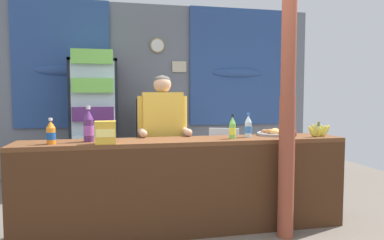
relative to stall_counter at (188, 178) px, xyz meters
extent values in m
plane|color=#665B51|center=(0.05, 0.88, -0.55)|extent=(7.65, 7.65, 0.00)
cube|color=slate|center=(0.05, 2.71, 0.86)|extent=(5.34, 0.12, 2.82)
cube|color=#2D4C89|center=(-1.48, 2.62, 1.26)|extent=(1.47, 0.04, 2.01)
ellipsoid|color=#2D4C89|center=(-1.48, 2.60, 1.16)|extent=(0.81, 0.10, 0.16)
cube|color=#2D4C89|center=(1.41, 2.62, 1.26)|extent=(1.67, 0.04, 2.01)
ellipsoid|color=#2D4C89|center=(1.41, 2.60, 1.16)|extent=(0.92, 0.10, 0.16)
cylinder|color=tan|center=(0.02, 2.63, 1.59)|extent=(0.24, 0.03, 0.24)
cylinder|color=white|center=(0.02, 2.61, 1.59)|extent=(0.20, 0.01, 0.20)
cube|color=beige|center=(0.39, 2.63, 1.25)|extent=(0.24, 0.02, 0.18)
cube|color=brown|center=(0.00, 0.10, 0.33)|extent=(3.14, 0.47, 0.04)
cube|color=#432715|center=(0.00, -0.11, -0.12)|extent=(3.14, 0.04, 0.86)
cube|color=#432715|center=(-1.53, 0.10, -0.12)|extent=(0.08, 0.42, 0.86)
cube|color=#432715|center=(1.53, 0.10, -0.12)|extent=(0.08, 0.42, 0.86)
cylinder|color=brown|center=(0.87, -0.25, 0.11)|extent=(0.15, 0.15, 1.31)
cylinder|color=brown|center=(0.87, -0.25, 1.42)|extent=(0.13, 0.13, 1.31)
ellipsoid|color=brown|center=(0.94, -0.25, 0.42)|extent=(0.06, 0.05, 0.08)
cube|color=black|center=(-0.97, 2.55, 0.38)|extent=(0.68, 0.04, 1.85)
cube|color=black|center=(-1.29, 2.24, 0.38)|extent=(0.04, 0.67, 1.85)
cube|color=black|center=(-0.65, 2.24, 0.38)|extent=(0.04, 0.67, 1.85)
cube|color=black|center=(-0.97, 2.24, 1.28)|extent=(0.68, 0.67, 0.04)
cube|color=black|center=(-0.97, 2.24, -0.51)|extent=(0.68, 0.67, 0.08)
cube|color=silver|center=(-0.97, 1.92, 0.43)|extent=(0.62, 0.02, 1.69)
cylinder|color=#B7B7BC|center=(-0.69, 1.88, 0.38)|extent=(0.02, 0.02, 0.40)
cube|color=silver|center=(-0.97, 2.24, 0.00)|extent=(0.60, 0.59, 0.02)
cube|color=silver|center=(-0.97, 2.10, 0.11)|extent=(0.56, 0.55, 0.20)
cube|color=silver|center=(-0.97, 2.24, 0.40)|extent=(0.60, 0.59, 0.02)
cube|color=#56286B|center=(-0.97, 2.10, 0.51)|extent=(0.56, 0.55, 0.20)
cube|color=silver|center=(-0.97, 2.24, 0.80)|extent=(0.60, 0.59, 0.02)
cube|color=#75C64C|center=(-0.97, 2.10, 0.91)|extent=(0.56, 0.55, 0.20)
cube|color=silver|center=(-0.97, 2.24, 1.20)|extent=(0.60, 0.59, 0.02)
cube|color=#75C64C|center=(-0.97, 2.10, 1.31)|extent=(0.56, 0.55, 0.20)
cube|color=brown|center=(-0.33, 2.31, 0.08)|extent=(0.04, 0.28, 1.26)
cube|color=brown|center=(0.11, 2.31, 0.08)|extent=(0.04, 0.28, 1.26)
cube|color=brown|center=(-0.11, 2.31, 0.53)|extent=(0.44, 0.28, 0.02)
cylinder|color=#75C64C|center=(-0.17, 2.31, 0.59)|extent=(0.07, 0.07, 0.10)
cylinder|color=black|center=(-0.04, 2.31, 0.61)|extent=(0.05, 0.05, 0.14)
cube|color=brown|center=(-0.11, 2.31, 0.15)|extent=(0.44, 0.28, 0.02)
cylinder|color=brown|center=(-0.17, 2.31, 0.23)|extent=(0.05, 0.05, 0.15)
cylinder|color=#75C64C|center=(-0.04, 2.31, 0.21)|extent=(0.06, 0.06, 0.11)
cube|color=brown|center=(-0.11, 2.31, -0.23)|extent=(0.44, 0.28, 0.02)
cylinder|color=brown|center=(-0.17, 2.31, -0.17)|extent=(0.06, 0.06, 0.11)
cylinder|color=black|center=(-0.04, 2.31, -0.14)|extent=(0.06, 0.06, 0.15)
cube|color=silver|center=(0.89, 1.66, -0.11)|extent=(0.58, 0.58, 0.04)
cube|color=silver|center=(0.82, 1.47, 0.11)|extent=(0.40, 0.20, 0.40)
cylinder|color=silver|center=(1.14, 1.76, -0.33)|extent=(0.04, 0.04, 0.44)
cylinder|color=silver|center=(0.79, 1.91, -0.33)|extent=(0.04, 0.04, 0.44)
cylinder|color=silver|center=(0.99, 1.41, -0.33)|extent=(0.04, 0.04, 0.44)
cylinder|color=silver|center=(0.64, 1.56, -0.33)|extent=(0.04, 0.04, 0.44)
cube|color=silver|center=(1.08, 1.58, 0.01)|extent=(0.19, 0.38, 0.03)
cube|color=silver|center=(0.71, 1.73, 0.01)|extent=(0.19, 0.38, 0.03)
cylinder|color=#28282D|center=(-0.26, 0.57, -0.15)|extent=(0.11, 0.11, 0.80)
cylinder|color=#28282D|center=(-0.08, 0.57, -0.15)|extent=(0.11, 0.11, 0.80)
cube|color=gold|center=(-0.17, 0.57, 0.53)|extent=(0.43, 0.20, 0.55)
sphere|color=tan|center=(-0.17, 0.57, 0.89)|extent=(0.19, 0.19, 0.19)
ellipsoid|color=#4C4742|center=(-0.17, 0.58, 0.93)|extent=(0.18, 0.18, 0.10)
cylinder|color=gold|center=(-0.40, 0.57, 0.58)|extent=(0.08, 0.08, 0.37)
cylinder|color=tan|center=(-0.40, 0.42, 0.39)|extent=(0.07, 0.26, 0.07)
sphere|color=tan|center=(-0.40, 0.29, 0.39)|extent=(0.08, 0.08, 0.08)
cylinder|color=gold|center=(0.06, 0.57, 0.58)|extent=(0.08, 0.08, 0.37)
cylinder|color=tan|center=(0.06, 0.42, 0.39)|extent=(0.07, 0.26, 0.07)
sphere|color=tan|center=(0.06, 0.29, 0.39)|extent=(0.08, 0.08, 0.08)
cylinder|color=#56286B|center=(-0.90, 0.11, 0.45)|extent=(0.09, 0.09, 0.20)
cone|color=#56286B|center=(-0.90, 0.11, 0.60)|extent=(0.09, 0.09, 0.09)
cylinder|color=silver|center=(-0.90, 0.11, 0.66)|extent=(0.04, 0.04, 0.03)
cylinder|color=purple|center=(-0.90, 0.11, 0.45)|extent=(0.09, 0.09, 0.09)
cylinder|color=#75C64C|center=(0.45, 0.04, 0.43)|extent=(0.06, 0.06, 0.15)
cone|color=#75C64C|center=(0.45, 0.04, 0.53)|extent=(0.06, 0.06, 0.07)
cylinder|color=black|center=(0.45, 0.04, 0.58)|extent=(0.03, 0.03, 0.02)
cylinder|color=yellow|center=(0.45, 0.04, 0.43)|extent=(0.06, 0.06, 0.07)
cylinder|color=orange|center=(-1.21, 0.02, 0.42)|extent=(0.08, 0.08, 0.14)
cone|color=orange|center=(-1.21, 0.02, 0.52)|extent=(0.08, 0.08, 0.06)
cylinder|color=white|center=(-1.21, 0.02, 0.57)|extent=(0.03, 0.03, 0.02)
cylinder|color=#194C99|center=(-1.21, 0.02, 0.42)|extent=(0.08, 0.08, 0.06)
cylinder|color=silver|center=(0.64, 0.13, 0.43)|extent=(0.07, 0.07, 0.15)
cone|color=silver|center=(0.64, 0.13, 0.54)|extent=(0.07, 0.07, 0.07)
cylinder|color=blue|center=(0.64, 0.13, 0.59)|extent=(0.03, 0.03, 0.02)
cylinder|color=blue|center=(0.64, 0.13, 0.43)|extent=(0.07, 0.07, 0.07)
cube|color=gold|center=(-0.75, -0.07, 0.45)|extent=(0.18, 0.12, 0.20)
cube|color=#FFE26D|center=(-0.75, -0.13, 0.45)|extent=(0.16, 0.00, 0.07)
cylinder|color=#BCBCC1|center=(0.96, 0.22, 0.36)|extent=(0.33, 0.33, 0.02)
torus|color=#BCBCC1|center=(0.96, 0.22, 0.37)|extent=(0.34, 0.34, 0.02)
ellipsoid|color=#B2753D|center=(1.01, 0.21, 0.39)|extent=(0.08, 0.07, 0.04)
ellipsoid|color=tan|center=(1.01, 0.28, 0.39)|extent=(0.10, 0.08, 0.05)
ellipsoid|color=#A36638|center=(0.91, 0.32, 0.39)|extent=(0.08, 0.06, 0.04)
ellipsoid|color=#A36638|center=(0.92, 0.22, 0.39)|extent=(0.08, 0.08, 0.05)
ellipsoid|color=tan|center=(0.93, 0.13, 0.40)|extent=(0.09, 0.07, 0.06)
ellipsoid|color=#B2753D|center=(1.01, 0.12, 0.39)|extent=(0.10, 0.06, 0.04)
ellipsoid|color=#DBCC42|center=(1.27, -0.01, 0.41)|extent=(0.09, 0.04, 0.13)
ellipsoid|color=#DBCC42|center=(1.30, 0.00, 0.41)|extent=(0.07, 0.04, 0.14)
ellipsoid|color=#DBCC42|center=(1.33, 0.00, 0.42)|extent=(0.05, 0.04, 0.15)
ellipsoid|color=#DBCC42|center=(1.36, -0.01, 0.40)|extent=(0.04, 0.04, 0.11)
ellipsoid|color=#DBCC42|center=(1.38, 0.01, 0.41)|extent=(0.07, 0.04, 0.14)
ellipsoid|color=#DBCC42|center=(1.41, 0.00, 0.41)|extent=(0.08, 0.04, 0.13)
ellipsoid|color=#DBCC42|center=(1.44, 0.00, 0.41)|extent=(0.10, 0.04, 0.14)
cylinder|color=olive|center=(1.36, 0.00, 0.48)|extent=(0.02, 0.02, 0.05)
camera|label=1|loc=(-0.65, -3.14, 0.78)|focal=32.33mm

